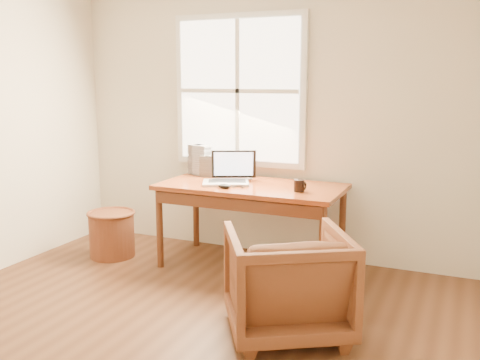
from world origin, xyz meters
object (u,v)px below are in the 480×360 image
Objects in this scene: laptop at (226,166)px; wicker_stool at (112,235)px; cd_stack_a at (202,160)px; desk at (251,187)px; coffee_mug at (299,186)px; armchair at (287,282)px.

wicker_stool is at bearing 165.79° from laptop.
laptop is 1.59× the size of cd_stack_a.
desk is 1.44m from wicker_stool.
coffee_mug reaches higher than wicker_stool.
desk is at bearing -22.20° from cd_stack_a.
coffee_mug is 1.15m from cd_stack_a.
desk reaches higher than wicker_stool.
cd_stack_a is (-0.40, 0.32, -0.02)m from laptop.
armchair is 1.11m from coffee_mug.
armchair is (0.71, -1.10, -0.37)m from desk.
desk is 5.55× the size of cd_stack_a.
cd_stack_a is (0.70, 0.52, 0.68)m from wicker_stool.
wicker_stool is at bearing -53.12° from armchair.
laptop is 0.70m from coffee_mug.
desk is 0.68m from cd_stack_a.
desk is 3.49× the size of laptop.
wicker_stool is 1.46× the size of cd_stack_a.
armchair is 1.85× the size of wicker_stool.
laptop is at bearing -38.67° from cd_stack_a.
armchair is at bearing -57.27° from desk.
armchair is at bearing -72.84° from laptop.
armchair is 1.70× the size of laptop.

